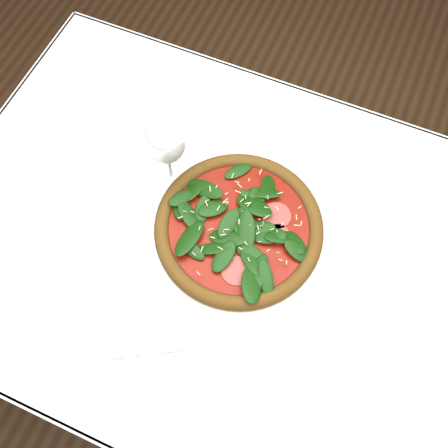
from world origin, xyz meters
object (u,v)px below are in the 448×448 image
at_px(wine_glass, 165,142).
at_px(napkin, 145,337).
at_px(pizza, 239,227).
at_px(plate, 238,231).

bearing_deg(wine_glass, napkin, -72.62).
distance_m(pizza, wine_glass, 0.21).
relative_size(plate, napkin, 2.77).
bearing_deg(wine_glass, plate, -18.44).
bearing_deg(pizza, wine_glass, 161.56).
bearing_deg(plate, napkin, -106.24).
distance_m(plate, wine_glass, 0.22).
xyz_separation_m(plate, napkin, (-0.07, -0.25, -0.00)).
bearing_deg(napkin, wine_glass, 107.38).
distance_m(pizza, napkin, 0.26).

